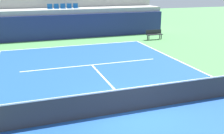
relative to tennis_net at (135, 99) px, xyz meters
name	(u,v)px	position (x,y,z in m)	size (l,w,h in m)	color
ground_plane	(134,111)	(0.00, 0.00, -0.51)	(80.00, 80.00, 0.00)	#4C8C4C
court_surface	(134,111)	(0.00, 0.00, -0.50)	(11.00, 24.00, 0.01)	#1E4C99
baseline_far	(74,46)	(0.00, 11.95, -0.50)	(11.00, 0.10, 0.00)	white
service_line_far	(92,65)	(0.00, 6.40, -0.50)	(8.26, 0.10, 0.00)	white
centre_service_line	(108,83)	(0.00, 3.20, -0.50)	(0.10, 6.40, 0.00)	white
back_wall	(67,27)	(0.00, 15.03, 0.55)	(18.69, 0.30, 2.12)	navy
stands_tier_lower	(64,22)	(0.00, 16.38, 0.76)	(18.69, 2.40, 2.54)	#9E9E99
stands_tier_upper	(60,14)	(0.00, 18.78, 1.25)	(18.69, 2.40, 3.53)	#9E9E99
seating_row_lower	(63,7)	(0.00, 16.48, 2.16)	(2.80, 0.44, 0.44)	#145193
tennis_net	(135,99)	(0.00, 0.00, 0.00)	(11.08, 0.08, 1.07)	black
player_bench	(154,34)	(7.20, 12.19, 0.00)	(1.50, 0.40, 0.85)	#232328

